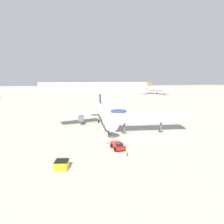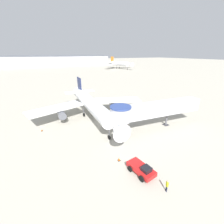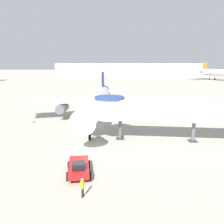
# 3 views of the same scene
# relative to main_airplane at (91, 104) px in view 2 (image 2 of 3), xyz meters

# --- Properties ---
(ground_plane) EXTENTS (800.00, 800.00, 0.00)m
(ground_plane) POSITION_rel_main_airplane_xyz_m (0.10, -3.59, -3.71)
(ground_plane) COLOR #A8A393
(main_airplane) EXTENTS (29.91, 29.60, 8.71)m
(main_airplane) POSITION_rel_main_airplane_xyz_m (0.00, 0.00, 0.00)
(main_airplane) COLOR silver
(main_airplane) RESTS_ON ground_plane
(jet_bridge) EXTENTS (21.38, 5.20, 6.08)m
(jet_bridge) POSITION_rel_main_airplane_xyz_m (9.52, -11.14, 0.69)
(jet_bridge) COLOR #B7B7BC
(jet_bridge) RESTS_ON ground_plane
(pushback_tug_red) EXTENTS (2.66, 4.23, 1.61)m
(pushback_tug_red) POSITION_rel_main_airplane_xyz_m (-0.35, -21.00, -2.95)
(pushback_tug_red) COLOR red
(pushback_tug_red) RESTS_ON ground_plane
(traffic_cone_near_nose) EXTENTS (0.40, 0.40, 0.66)m
(traffic_cone_near_nose) POSITION_rel_main_airplane_xyz_m (-1.78, -17.31, -3.40)
(traffic_cone_near_nose) COLOR black
(traffic_cone_near_nose) RESTS_ON ground_plane
(traffic_cone_port_wing) EXTENTS (0.36, 0.36, 0.60)m
(traffic_cone_port_wing) POSITION_rel_main_airplane_xyz_m (-11.74, -1.62, -3.43)
(traffic_cone_port_wing) COLOR black
(traffic_cone_port_wing) RESTS_ON ground_plane
(ground_crew_marshaller) EXTENTS (0.28, 0.36, 1.67)m
(ground_crew_marshaller) POSITION_rel_main_airplane_xyz_m (0.53, -24.67, -2.74)
(ground_crew_marshaller) COLOR #1E2338
(ground_crew_marshaller) RESTS_ON ground_plane
(background_jet_orange_tail) EXTENTS (34.87, 34.89, 11.71)m
(background_jet_orange_tail) POSITION_rel_main_airplane_xyz_m (70.24, 108.27, 1.40)
(background_jet_orange_tail) COLOR silver
(background_jet_orange_tail) RESTS_ON ground_plane
(terminal_building) EXTENTS (132.63, 24.32, 12.77)m
(terminal_building) POSITION_rel_main_airplane_xyz_m (15.78, 171.41, 2.68)
(terminal_building) COLOR #A8A8B2
(terminal_building) RESTS_ON ground_plane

